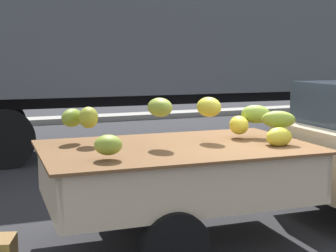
# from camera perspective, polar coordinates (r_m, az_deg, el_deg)

# --- Properties ---
(ground) EXTENTS (220.00, 220.00, 0.00)m
(ground) POSITION_cam_1_polar(r_m,az_deg,el_deg) (6.08, 13.24, -11.64)
(ground) COLOR #28282B
(curb_strip) EXTENTS (80.00, 0.80, 0.16)m
(curb_strip) POSITION_cam_1_polar(r_m,az_deg,el_deg) (15.69, -9.75, 0.83)
(curb_strip) COLOR gray
(curb_strip) RESTS_ON ground
(pickup_truck) EXTENTS (5.08, 1.94, 1.70)m
(pickup_truck) POSITION_cam_1_polar(r_m,az_deg,el_deg) (6.29, 18.26, -2.87)
(pickup_truck) COLOR #CCB793
(pickup_truck) RESTS_ON ground
(semi_trailer) EXTENTS (12.11, 3.13, 3.95)m
(semi_trailer) POSITION_cam_1_polar(r_m,az_deg,el_deg) (11.19, -0.13, 10.70)
(semi_trailer) COLOR #4C5156
(semi_trailer) RESTS_ON ground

